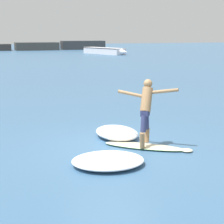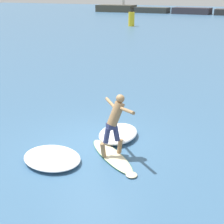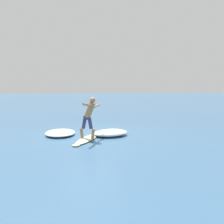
{
  "view_description": "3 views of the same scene",
  "coord_description": "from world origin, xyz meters",
  "views": [
    {
      "loc": [
        -3.26,
        -9.29,
        3.05
      ],
      "look_at": [
        0.26,
        0.76,
        0.81
      ],
      "focal_mm": 60.0,
      "sensor_mm": 36.0,
      "label": 1
    },
    {
      "loc": [
        4.28,
        -7.46,
        4.44
      ],
      "look_at": [
        0.27,
        0.74,
        0.91
      ],
      "focal_mm": 50.0,
      "sensor_mm": 36.0,
      "label": 2
    },
    {
      "loc": [
        9.85,
        -2.71,
        2.2
      ],
      "look_at": [
        0.7,
        0.82,
        1.15
      ],
      "focal_mm": 35.0,
      "sensor_mm": 36.0,
      "label": 3
    }
  ],
  "objects": [
    {
      "name": "channel_marker_buoy",
      "position": [
        -12.71,
        33.34,
        0.95
      ],
      "size": [
        0.83,
        0.83,
        2.21
      ],
      "color": "yellow",
      "rests_on": "ground"
    },
    {
      "name": "surfer",
      "position": [
        0.87,
        -0.28,
        1.13
      ],
      "size": [
        1.37,
        1.12,
        1.77
      ],
      "color": "#9B744B",
      "rests_on": "surfboard"
    },
    {
      "name": "wave_foam_at_nose",
      "position": [
        0.44,
        0.85,
        0.15
      ],
      "size": [
        1.29,
        1.7,
        0.29
      ],
      "color": "white",
      "rests_on": "ground"
    },
    {
      "name": "wave_foam_at_tail",
      "position": [
        -0.58,
        -1.33,
        0.11
      ],
      "size": [
        1.92,
        1.64,
        0.23
      ],
      "color": "white",
      "rests_on": "ground"
    },
    {
      "name": "rock_jetty_breakwater",
      "position": [
        -6.33,
        62.0,
        0.71
      ],
      "size": [
        52.8,
        5.12,
        4.53
      ],
      "color": "#454135",
      "rests_on": "ground"
    },
    {
      "name": "surfboard",
      "position": [
        0.83,
        -0.39,
        0.04
      ],
      "size": [
        2.19,
        1.81,
        0.22
      ],
      "color": "beige",
      "rests_on": "ground"
    },
    {
      "name": "ground_plane",
      "position": [
        0.0,
        0.0,
        0.0
      ],
      "size": [
        200.0,
        200.0,
        0.0
      ],
      "primitive_type": "plane",
      "color": "#3C658B"
    }
  ]
}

